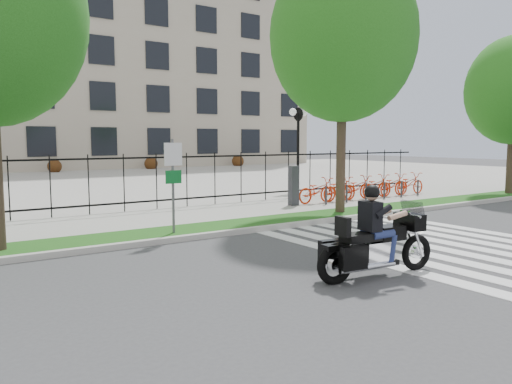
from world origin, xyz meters
TOP-DOWN VIEW (x-y plane):
  - ground at (0.00, 0.00)m, footprint 120.00×120.00m
  - curb at (0.00, 4.10)m, footprint 60.00×0.20m
  - grass_verge at (0.00, 4.95)m, footprint 60.00×1.50m
  - sidewalk at (0.00, 7.45)m, footprint 60.00×3.50m
  - plaza at (0.00, 25.00)m, footprint 80.00×34.00m
  - crosswalk_stripes at (4.83, 0.00)m, footprint 5.70×8.00m
  - iron_fence at (0.00, 9.20)m, footprint 30.00×0.06m
  - lamp_post_right at (10.00, 12.00)m, footprint 1.06×0.70m
  - street_tree_2 at (6.14, 4.95)m, footprint 4.93×4.93m
  - bike_share_station at (9.77, 7.20)m, footprint 7.82×0.87m
  - sign_pole_regulatory at (-0.30, 4.58)m, footprint 0.50×0.09m
  - motorcycle_rider at (1.30, -1.07)m, footprint 2.79×0.92m

SIDE VIEW (x-z plane):
  - ground at x=0.00m, z-range 0.00..0.00m
  - crosswalk_stripes at x=4.83m, z-range 0.00..0.01m
  - plaza at x=0.00m, z-range 0.00..0.10m
  - curb at x=0.00m, z-range 0.00..0.15m
  - grass_verge at x=0.00m, z-range 0.00..0.15m
  - sidewalk at x=0.00m, z-range 0.00..0.15m
  - bike_share_station at x=9.77m, z-range -0.10..1.40m
  - motorcycle_rider at x=1.30m, z-range -0.36..1.79m
  - iron_fence at x=0.00m, z-range 0.15..2.15m
  - sign_pole_regulatory at x=-0.30m, z-range 0.49..2.99m
  - lamp_post_right at x=10.00m, z-range 1.08..5.33m
  - street_tree_2 at x=6.14m, z-range 1.67..10.40m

